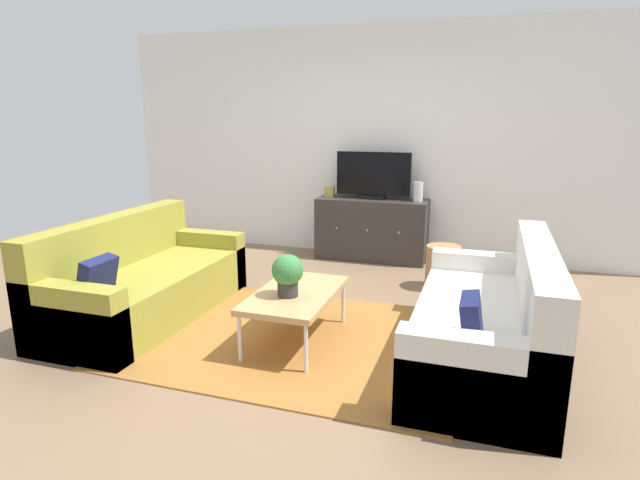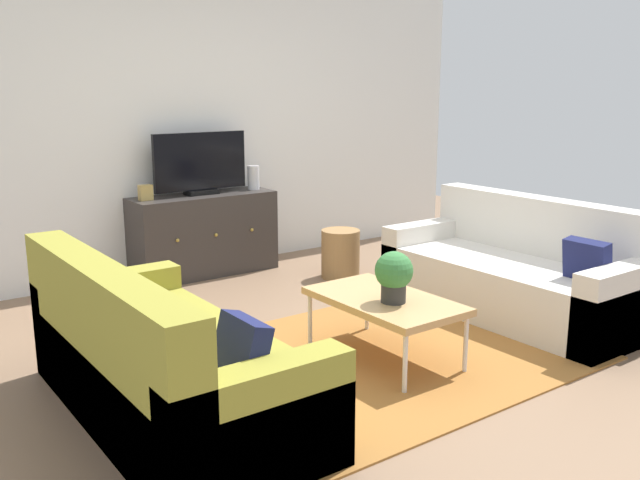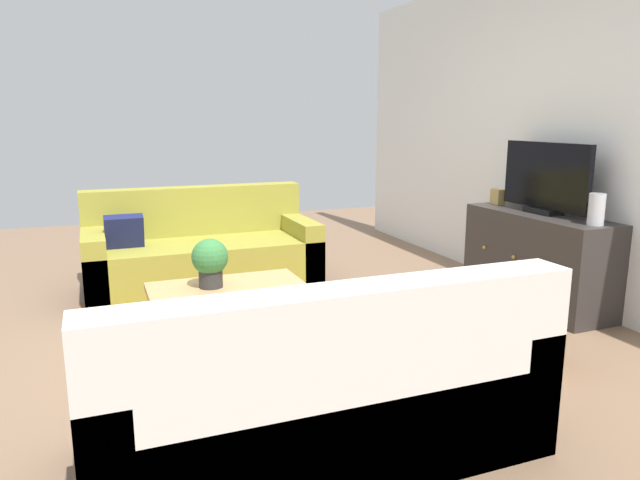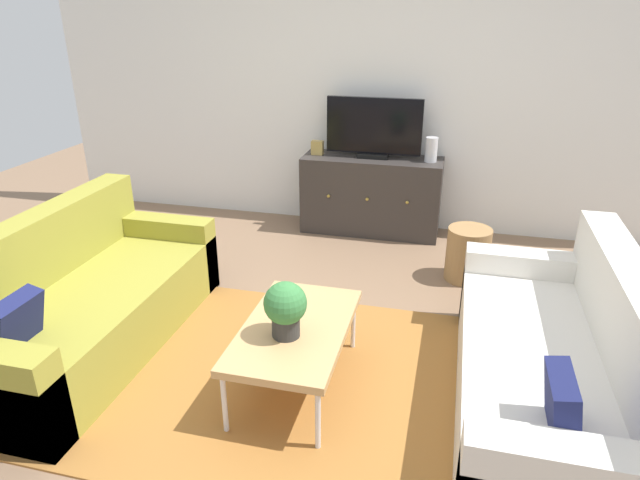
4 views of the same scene
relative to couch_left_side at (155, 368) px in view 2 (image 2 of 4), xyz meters
name	(u,v)px [view 2 (image 2 of 4)]	position (x,y,z in m)	size (l,w,h in m)	color
ground_plane	(361,350)	(1.44, 0.10, -0.28)	(10.00, 10.00, 0.00)	#84664C
wall_back	(181,122)	(1.44, 2.65, 1.07)	(6.40, 0.12, 2.70)	white
area_rug	(376,356)	(1.44, -0.05, -0.27)	(2.50, 1.90, 0.01)	#9E662D
couch_left_side	(155,368)	(0.00, 0.00, 0.00)	(0.87, 1.92, 0.84)	olive
couch_right_side	(519,276)	(2.88, 0.00, 0.00)	(0.87, 1.92, 0.84)	silver
coffee_table	(385,302)	(1.46, -0.09, 0.09)	(0.57, 0.98, 0.40)	tan
potted_plant	(393,274)	(1.43, -0.19, 0.29)	(0.23, 0.23, 0.31)	#2D2D2D
tv_console	(204,234)	(1.48, 2.37, 0.08)	(1.29, 0.47, 0.72)	#332D2B
flat_screen_tv	(200,164)	(1.48, 2.39, 0.71)	(0.87, 0.16, 0.55)	black
glass_vase	(253,178)	(2.01, 2.37, 0.55)	(0.11, 0.11, 0.22)	silver
mantel_clock	(146,193)	(0.96, 2.37, 0.51)	(0.11, 0.07, 0.13)	tan
wicker_basket	(341,254)	(2.39, 1.55, -0.06)	(0.34, 0.34, 0.43)	#9E7547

